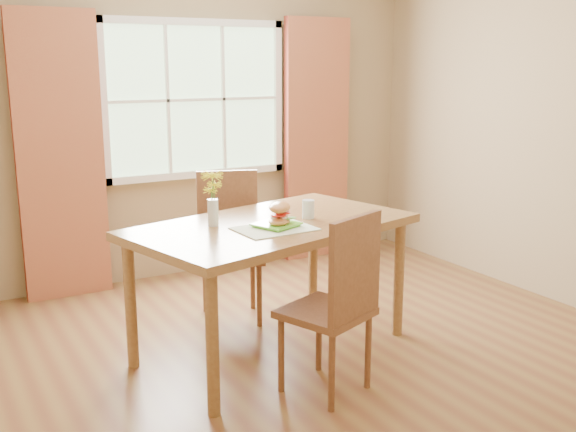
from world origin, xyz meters
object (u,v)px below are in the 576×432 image
(chair_far, at_px, (229,238))
(croissant_sandwich, at_px, (280,214))
(dining_table, at_px, (272,236))
(flower_vase, at_px, (213,193))
(water_glass, at_px, (308,210))
(chair_near, at_px, (339,298))

(chair_far, height_order, croissant_sandwich, chair_far)
(dining_table, height_order, flower_vase, flower_vase)
(dining_table, distance_m, flower_vase, 0.46)
(dining_table, xyz_separation_m, water_glass, (0.25, -0.01, 0.14))
(dining_table, height_order, croissant_sandwich, croissant_sandwich)
(water_glass, bearing_deg, flower_vase, 169.87)
(dining_table, xyz_separation_m, croissant_sandwich, (-0.02, -0.15, 0.17))
(chair_far, distance_m, water_glass, 0.82)
(croissant_sandwich, relative_size, water_glass, 1.88)
(chair_far, relative_size, water_glass, 9.01)
(croissant_sandwich, xyz_separation_m, water_glass, (0.28, 0.13, -0.03))
(croissant_sandwich, distance_m, flower_vase, 0.42)
(chair_far, xyz_separation_m, water_glass, (0.22, -0.72, 0.32))
(flower_vase, bearing_deg, chair_far, 58.07)
(chair_near, distance_m, chair_far, 1.41)
(dining_table, distance_m, water_glass, 0.29)
(dining_table, height_order, chair_near, chair_near)
(chair_near, bearing_deg, flower_vase, 94.97)
(chair_near, bearing_deg, water_glass, 51.44)
(chair_near, bearing_deg, chair_far, 69.35)
(chair_near, height_order, flower_vase, flower_vase)
(dining_table, xyz_separation_m, chair_near, (0.03, -0.70, -0.19))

